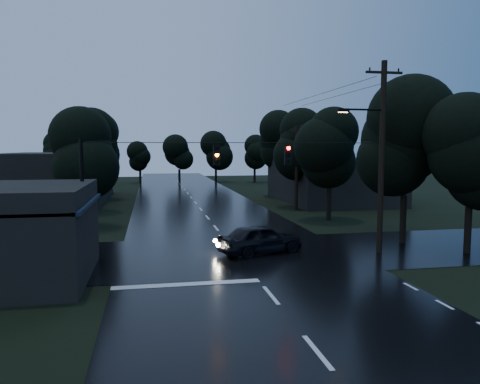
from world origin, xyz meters
name	(u,v)px	position (x,y,z in m)	size (l,w,h in m)	color
ground	(317,353)	(0.00, 0.00, 0.00)	(160.00, 160.00, 0.00)	black
main_road	(201,210)	(0.00, 30.00, 0.00)	(12.00, 120.00, 0.02)	black
cross_street	(237,254)	(0.00, 12.00, 0.00)	(60.00, 9.00, 0.02)	black
building_far_right	(331,180)	(14.00, 34.00, 2.20)	(10.00, 14.00, 4.40)	black
building_far_left	(57,177)	(-14.00, 40.00, 2.50)	(10.00, 16.00, 5.00)	black
utility_pole_main	(380,153)	(7.41, 11.00, 5.26)	(3.50, 0.30, 10.00)	black
utility_pole_far	(296,167)	(8.30, 28.00, 3.88)	(2.00, 0.30, 7.50)	black
anchor_pole_left	(83,203)	(-7.50, 11.00, 3.00)	(0.18, 0.18, 6.00)	black
span_signals	(252,154)	(0.56, 10.99, 5.24)	(15.00, 0.37, 1.12)	black
tree_corner_near	(406,140)	(10.00, 13.00, 5.99)	(4.48, 4.48, 9.44)	black
tree_corner_far	(471,154)	(12.00, 10.00, 5.24)	(3.92, 3.92, 8.26)	black
tree_left_a	(82,152)	(-9.00, 22.00, 5.24)	(3.92, 3.92, 8.26)	black
tree_left_b	(88,147)	(-9.60, 30.00, 5.62)	(4.20, 4.20, 8.85)	black
tree_left_c	(94,143)	(-10.20, 40.00, 5.99)	(4.48, 4.48, 9.44)	black
tree_right_a	(330,147)	(9.00, 22.00, 5.62)	(4.20, 4.20, 8.85)	black
tree_right_b	(304,143)	(9.60, 30.00, 5.99)	(4.48, 4.48, 9.44)	black
tree_right_c	(280,140)	(10.20, 40.00, 6.37)	(4.76, 4.76, 10.03)	black
car	(260,239)	(1.25, 12.00, 0.78)	(1.84, 4.57, 1.56)	black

